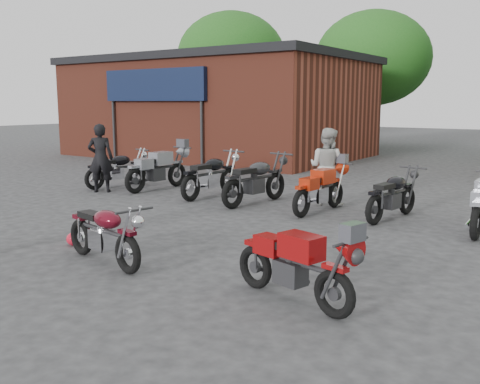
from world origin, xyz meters
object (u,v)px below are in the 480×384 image
Objects in this scene: helmet at (74,239)px; person_light at (327,167)px; row_bike_0 at (117,167)px; row_bike_3 at (256,177)px; row_bike_5 at (393,192)px; row_bike_1 at (158,167)px; sportbike at (294,261)px; row_bike_2 at (211,173)px; row_bike_4 at (320,187)px; vintage_motorcycle at (104,230)px; person_dark at (101,158)px.

helmet is 0.14× the size of person_light.
row_bike_3 is at bearing -80.30° from row_bike_0.
person_light is at bearing 78.47° from row_bike_5.
row_bike_0 is (-4.09, 4.75, 0.45)m from helmet.
row_bike_1 is at bearing 97.76° from row_bike_5.
row_bike_2 is at bearing 149.80° from sportbike.
row_bike_3 reaches higher than helmet.
row_bike_1 is 1.11× the size of row_bike_5.
row_bike_0 is at bearing 163.98° from sportbike.
row_bike_0 is 1.00× the size of row_bike_4.
person_light reaches higher than sportbike.
sportbike is 5.42m from row_bike_4.
row_bike_5 is (2.44, 5.42, 0.03)m from vintage_motorcycle.
row_bike_2 is 4.62m from row_bike_5.
person_light reaches higher than helmet.
person_dark is 0.94× the size of row_bike_5.
row_bike_1 is at bearing 92.98° from row_bike_3.
person_dark is 3.05m from row_bike_2.
row_bike_5 is (-0.59, 5.19, 0.04)m from sportbike.
row_bike_3 is (0.48, 4.84, 0.51)m from helmet.
row_bike_1 reaches higher than row_bike_2.
row_bike_1 is (-7.09, 5.23, 0.10)m from sportbike.
helmet is 6.00m from person_light.
row_bike_0 reaches higher than row_bike_5.
row_bike_2 is (2.84, 1.08, -0.29)m from person_dark.
row_bike_3 is at bearing 93.49° from row_bike_4.
row_bike_3 reaches higher than row_bike_4.
person_light is 0.83× the size of row_bike_3.
person_light is 0.92× the size of row_bike_0.
sportbike is 0.84× the size of row_bike_2.
row_bike_2 is (-5.21, 5.17, 0.10)m from sportbike.
row_bike_4 is at bearing -89.33° from row_bike_1.
row_bike_3 is (-3.78, 5.02, 0.11)m from sportbike.
row_bike_2 reaches higher than vintage_motorcycle.
helmet is at bearing -168.44° from row_bike_2.
vintage_motorcycle is at bearing 85.43° from person_light.
person_light is (0.66, 6.05, 0.36)m from vintage_motorcycle.
row_bike_5 is at bearing -88.97° from row_bike_2.
vintage_motorcycle is at bearing 102.09° from person_dark.
row_bike_3 is (4.57, 0.09, 0.06)m from row_bike_0.
sportbike is 7.34m from row_bike_2.
sportbike is 4.29m from helmet.
row_bike_0 is at bearing -107.84° from person_dark.
row_bike_2 is at bearing 123.12° from vintage_motorcycle.
person_dark is at bearing 106.50° from row_bike_5.
row_bike_4 reaches higher than vintage_motorcycle.
person_light is at bearing 159.69° from person_dark.
row_bike_2 is 1.10× the size of row_bike_4.
person_light reaches higher than row_bike_4.
helmet is 5.80m from row_bike_1.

